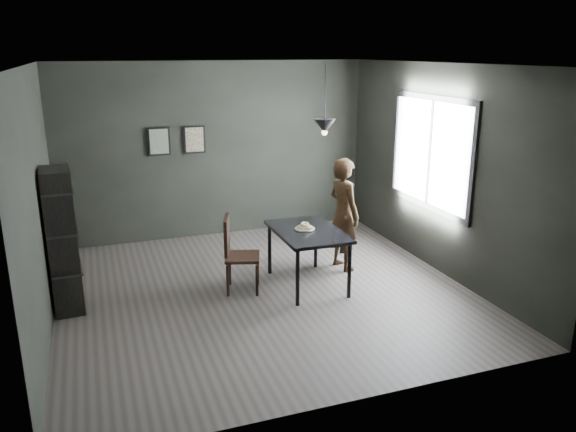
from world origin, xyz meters
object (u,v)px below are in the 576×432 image
object	(u,v)px
white_plate	(305,229)
pendant_lamp	(325,126)
shelf_unit	(62,241)
woman	(344,214)
cafe_table	(308,236)
wood_chair	(235,249)

from	to	relation	value
white_plate	pendant_lamp	world-z (taller)	pendant_lamp
white_plate	pendant_lamp	distance (m)	1.33
white_plate	shelf_unit	bearing A→B (deg)	174.60
woman	pendant_lamp	bearing A→B (deg)	113.53
cafe_table	wood_chair	size ratio (longest dim) A/B	1.23
pendant_lamp	woman	bearing A→B (deg)	34.16
wood_chair	pendant_lamp	distance (m)	1.90
woman	shelf_unit	distance (m)	3.61
shelf_unit	pendant_lamp	world-z (taller)	pendant_lamp
woman	wood_chair	size ratio (longest dim) A/B	1.61
woman	white_plate	bearing A→B (deg)	106.32
white_plate	woman	world-z (taller)	woman
white_plate	shelf_unit	distance (m)	2.91
wood_chair	shelf_unit	world-z (taller)	shelf_unit
woman	wood_chair	world-z (taller)	woman
woman	wood_chair	xyz separation A→B (m)	(-1.61, -0.26, -0.23)
cafe_table	white_plate	size ratio (longest dim) A/B	5.22
cafe_table	woman	world-z (taller)	woman
cafe_table	pendant_lamp	world-z (taller)	pendant_lamp
woman	shelf_unit	world-z (taller)	shelf_unit
cafe_table	shelf_unit	bearing A→B (deg)	173.99
wood_chair	woman	bearing A→B (deg)	26.99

